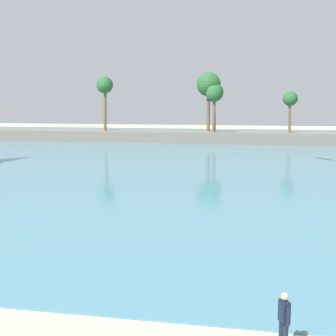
# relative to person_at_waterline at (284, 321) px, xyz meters

# --- Properties ---
(sea) EXTENTS (220.00, 102.36, 0.06)m
(sea) POSITION_rel_person_at_waterline_xyz_m (-3.97, 52.26, -0.86)
(sea) COLOR teal
(sea) RESTS_ON ground
(palm_headland) EXTENTS (100.22, 6.24, 12.05)m
(palm_headland) POSITION_rel_person_at_waterline_xyz_m (-2.55, 63.52, 1.24)
(palm_headland) COLOR slate
(palm_headland) RESTS_ON ground
(person_at_waterline) EXTENTS (0.31, 0.52, 1.67)m
(person_at_waterline) POSITION_rel_person_at_waterline_xyz_m (0.00, 0.00, 0.00)
(person_at_waterline) COLOR #141E33
(person_at_waterline) RESTS_ON ground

